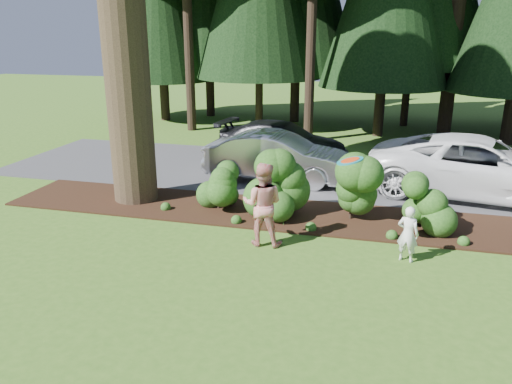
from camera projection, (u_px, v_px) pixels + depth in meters
ground at (261, 268)px, 10.43m from camera, size 80.00×80.00×0.00m
mulch_bed at (290, 214)px, 13.41m from camera, size 16.00×2.50×0.05m
driveway at (313, 173)px, 17.33m from camera, size 22.00×6.00×0.03m
shrub_row at (319, 190)px, 12.88m from camera, size 6.53×1.60×1.61m
lily_cluster at (272, 207)px, 12.55m from camera, size 0.69×0.09×0.57m
car_silver_wagon at (278, 157)px, 16.20m from camera, size 4.85×1.90×1.57m
car_white_suv at (480, 167)px, 14.65m from camera, size 6.72×3.85×1.76m
car_dark_suv at (282, 141)px, 18.80m from camera, size 5.18×2.63×1.44m
child at (408, 234)px, 10.59m from camera, size 0.52×0.42×1.24m
adult at (263, 204)px, 11.34m from camera, size 0.98×0.78×1.95m
frisbee at (350, 161)px, 10.30m from camera, size 0.55×0.56×0.17m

